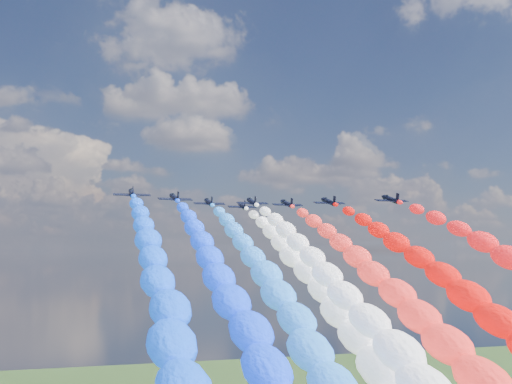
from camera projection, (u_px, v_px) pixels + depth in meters
name	position (u px, v px, depth m)	size (l,w,h in m)	color
jet_0	(132.00, 193.00, 138.20)	(8.13, 10.91, 2.40)	black
trail_0	(163.00, 315.00, 82.96)	(7.21, 109.38, 47.72)	blue
jet_1	(175.00, 198.00, 149.78)	(8.13, 10.91, 2.40)	black
trail_1	(227.00, 307.00, 94.54)	(7.21, 109.38, 47.72)	#0D3AFF
jet_2	(209.00, 202.00, 164.03)	(8.13, 10.91, 2.40)	black
trail_2	(272.00, 300.00, 108.80)	(7.21, 109.38, 47.72)	blue
jet_3	(252.00, 202.00, 162.65)	(8.13, 10.91, 2.40)	black
trail_3	(337.00, 300.00, 107.42)	(7.21, 109.38, 47.72)	white
jet_4	(242.00, 206.00, 176.29)	(8.13, 10.91, 2.40)	black
trail_4	(314.00, 295.00, 121.05)	(7.21, 109.38, 47.72)	white
jet_5	(287.00, 204.00, 168.49)	(8.13, 10.91, 2.40)	black
trail_5	(385.00, 298.00, 113.26)	(7.21, 109.38, 47.72)	red
jet_6	(329.00, 202.00, 161.90)	(8.13, 10.91, 2.40)	black
trail_6	(455.00, 301.00, 106.67)	(7.21, 109.38, 47.72)	red
jet_7	(391.00, 199.00, 154.40)	(8.13, 10.91, 2.40)	black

